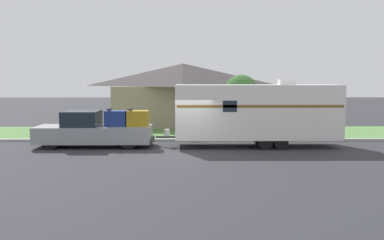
{
  "coord_description": "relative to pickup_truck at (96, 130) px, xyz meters",
  "views": [
    {
      "loc": [
        -0.01,
        -20.36,
        3.56
      ],
      "look_at": [
        0.24,
        1.81,
        1.4
      ],
      "focal_mm": 40.0,
      "sensor_mm": 36.0,
      "label": 1
    }
  ],
  "objects": [
    {
      "name": "ground_plane",
      "position": [
        4.8,
        -1.81,
        -0.88
      ],
      "size": [
        120.0,
        120.0,
        0.0
      ],
      "primitive_type": "plane",
      "color": "#2D2D33"
    },
    {
      "name": "curb_strip",
      "position": [
        4.8,
        1.94,
        -0.81
      ],
      "size": [
        80.0,
        0.3,
        0.14
      ],
      "color": "#ADADA8",
      "rests_on": "ground_plane"
    },
    {
      "name": "lawn_strip",
      "position": [
        4.8,
        5.59,
        -0.86
      ],
      "size": [
        80.0,
        7.0,
        0.03
      ],
      "color": "#568442",
      "rests_on": "ground_plane"
    },
    {
      "name": "house_across_street",
      "position": [
        4.47,
        11.43,
        1.57
      ],
      "size": [
        10.82,
        8.36,
        4.72
      ],
      "color": "gray",
      "rests_on": "ground_plane"
    },
    {
      "name": "pickup_truck",
      "position": [
        0.0,
        0.0,
        0.0
      ],
      "size": [
        6.06,
        2.06,
        2.01
      ],
      "color": "black",
      "rests_on": "ground_plane"
    },
    {
      "name": "travel_trailer",
      "position": [
        8.42,
        -0.0,
        0.96
      ],
      "size": [
        9.5,
        2.33,
        3.51
      ],
      "color": "black",
      "rests_on": "ground_plane"
    },
    {
      "name": "mailbox",
      "position": [
        4.66,
        2.64,
        0.1
      ],
      "size": [
        0.48,
        0.2,
        1.27
      ],
      "color": "brown",
      "rests_on": "ground_plane"
    },
    {
      "name": "tree_in_yard",
      "position": [
        8.22,
        5.0,
        1.82
      ],
      "size": [
        2.17,
        2.17,
        3.81
      ],
      "color": "brown",
      "rests_on": "ground_plane"
    }
  ]
}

